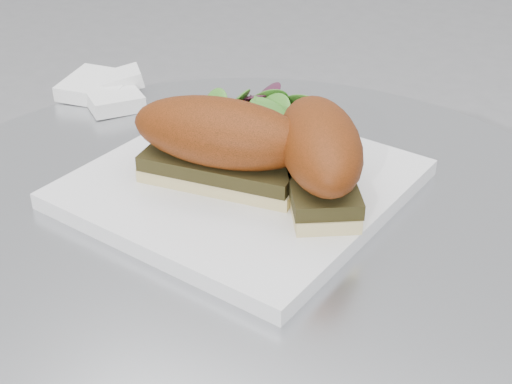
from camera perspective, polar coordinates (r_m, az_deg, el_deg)
plate at (r=0.68m, az=-1.14°, el=0.67°), size 0.31×0.31×0.02m
sandwich_left at (r=0.65m, az=-2.81°, el=4.08°), size 0.18×0.10×0.08m
sandwich_right at (r=0.63m, az=5.10°, el=3.16°), size 0.14×0.17×0.08m
salad at (r=0.73m, az=0.58°, el=6.17°), size 0.12×0.12×0.05m
napkin at (r=0.88m, az=-11.91°, el=7.68°), size 0.12×0.12×0.02m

